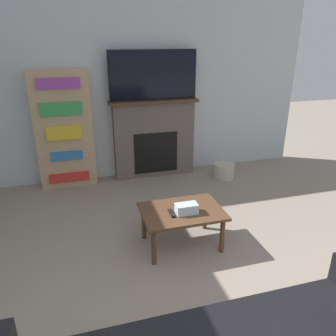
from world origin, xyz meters
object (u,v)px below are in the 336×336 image
object	(u,v)px
fireplace	(154,138)
bookshelf	(64,130)
storage_basket	(224,170)
coffee_table	(182,215)
tv	(153,75)

from	to	relation	value
fireplace	bookshelf	size ratio (longest dim) A/B	0.80
bookshelf	storage_basket	distance (m)	2.46
coffee_table	bookshelf	world-z (taller)	bookshelf
fireplace	tv	xyz separation A→B (m)	(0.00, -0.02, 0.94)
coffee_table	storage_basket	size ratio (longest dim) A/B	2.50
tv	bookshelf	distance (m)	1.48
coffee_table	bookshelf	xyz separation A→B (m)	(-1.12, 1.92, 0.47)
tv	coffee_table	size ratio (longest dim) A/B	1.55
fireplace	bookshelf	distance (m)	1.32
tv	coffee_table	xyz separation A→B (m)	(-0.18, -1.92, -1.18)
bookshelf	storage_basket	size ratio (longest dim) A/B	5.01
fireplace	bookshelf	xyz separation A→B (m)	(-1.30, -0.02, 0.23)
fireplace	coffee_table	bearing A→B (deg)	-95.32
tv	bookshelf	world-z (taller)	tv
fireplace	bookshelf	bearing A→B (deg)	-179.02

